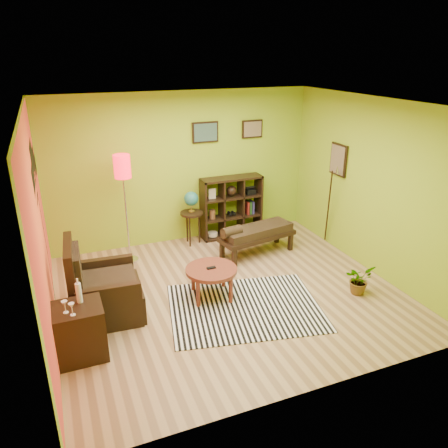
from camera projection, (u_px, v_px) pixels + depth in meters
name	position (u px, v px, depth m)	size (l,w,h in m)	color
ground	(228.00, 292.00, 6.67)	(5.00, 5.00, 0.00)	tan
room_shell	(222.00, 179.00, 5.98)	(5.04, 4.54, 2.82)	#94BB23
zebra_rug	(245.00, 307.00, 6.28)	(2.13, 1.62, 0.01)	white
coffee_table	(211.00, 272.00, 6.43)	(0.76, 0.76, 0.49)	maroon
armchair	(102.00, 293.00, 5.99)	(0.99, 1.00, 1.14)	black
side_cabinet	(80.00, 331.00, 5.18)	(0.57, 0.52, 0.99)	black
floor_lamp	(123.00, 176.00, 7.12)	(0.28, 0.28, 1.89)	silver
globe_table	(191.00, 205.00, 8.07)	(0.42, 0.42, 1.04)	black
cube_shelf	(232.00, 207.00, 8.52)	(1.20, 0.35, 1.20)	black
bench	(255.00, 233.00, 7.77)	(1.47, 0.74, 0.65)	black
potted_plant	(358.00, 282.00, 6.61)	(0.41, 0.45, 0.35)	#26661E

